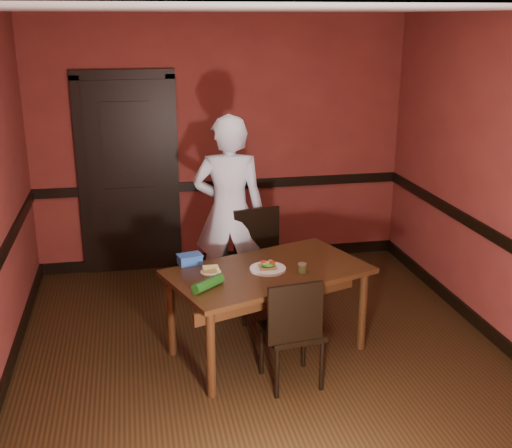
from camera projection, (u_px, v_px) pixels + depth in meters
name	position (u px, v px, depth m)	size (l,w,h in m)	color
floor	(264.00, 360.00, 5.20)	(4.00, 4.50, 0.01)	black
ceiling	(266.00, 9.00, 4.37)	(4.00, 4.50, 0.01)	silver
wall_back	(222.00, 144.00, 6.88)	(4.00, 0.02, 2.70)	maroon
wall_front	(377.00, 343.00, 2.68)	(4.00, 0.02, 2.70)	maroon
wall_right	(508.00, 187.00, 5.15)	(0.02, 4.50, 2.70)	maroon
dado_back	(222.00, 185.00, 7.01)	(4.00, 0.03, 0.10)	black
dado_right	(500.00, 240.00, 5.29)	(0.03, 4.50, 0.10)	black
baseboard_back	(224.00, 257.00, 7.26)	(4.00, 0.03, 0.12)	black
baseboard_left	(6.00, 379.00, 4.81)	(0.03, 4.50, 0.12)	black
baseboard_right	(489.00, 331.00, 5.55)	(0.03, 4.50, 0.12)	black
door	(128.00, 172.00, 6.74)	(1.05, 0.07, 2.20)	black
dining_table	(268.00, 311.00, 5.23)	(1.56, 0.88, 0.73)	black
chair_far	(257.00, 265.00, 5.88)	(0.45, 0.45, 0.96)	black
chair_near	(291.00, 329.00, 4.76)	(0.41, 0.41, 0.88)	black
person	(229.00, 212.00, 5.98)	(0.67, 0.44, 1.83)	silver
sandwich_plate	(268.00, 268.00, 5.10)	(0.29, 0.29, 0.07)	silver
sauce_jar	(302.00, 268.00, 5.04)	(0.07, 0.07, 0.08)	olive
cheese_saucer	(211.00, 270.00, 5.05)	(0.16, 0.16, 0.05)	silver
food_tub	(190.00, 259.00, 5.22)	(0.22, 0.17, 0.08)	#2958B2
wrapped_veg	(208.00, 284.00, 4.74)	(0.08, 0.08, 0.28)	#133F10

